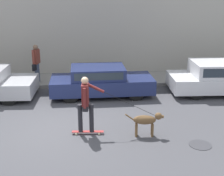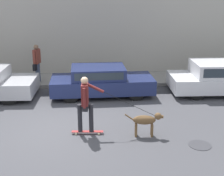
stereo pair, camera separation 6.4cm
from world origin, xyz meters
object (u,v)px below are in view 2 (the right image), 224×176
parked_car_1 (101,81)px  pedestrian_with_bag (37,62)px  parked_car_2 (224,78)px  skateboarder (86,102)px  dog (146,120)px

parked_car_1 → pedestrian_with_bag: bearing=148.6°
parked_car_2 → skateboarder: (-5.62, -3.49, 0.39)m
parked_car_1 → pedestrian_with_bag: (-2.77, 1.57, 0.49)m
parked_car_2 → pedestrian_with_bag: bearing=170.2°
parked_car_1 → parked_car_2: 5.06m
pedestrian_with_bag → parked_car_2: bearing=-176.6°
parked_car_2 → dog: 5.37m
skateboarder → parked_car_2: bearing=35.5°
parked_car_2 → pedestrian_with_bag: 8.00m
parked_car_1 → skateboarder: 3.56m
dog → pedestrian_with_bag: pedestrian_with_bag is taller
skateboarder → dog: bearing=-3.9°
dog → skateboarder: (-1.75, 0.23, 0.53)m
dog → skateboarder: 1.84m
parked_car_2 → skateboarder: bearing=-146.7°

